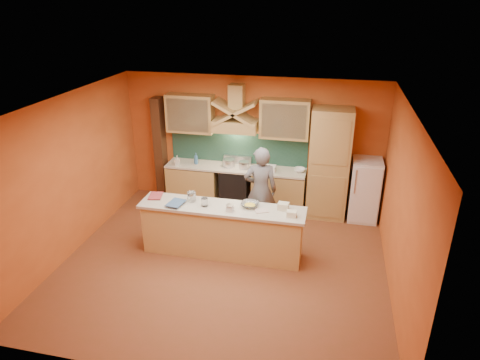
% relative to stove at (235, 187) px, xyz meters
% --- Properties ---
extents(floor, '(5.50, 5.00, 0.01)m').
position_rel_stove_xyz_m(floor, '(0.30, -2.20, -0.45)').
color(floor, brown).
rests_on(floor, ground).
extents(ceiling, '(5.50, 5.00, 0.01)m').
position_rel_stove_xyz_m(ceiling, '(0.30, -2.20, 2.35)').
color(ceiling, white).
rests_on(ceiling, wall_back).
extents(wall_back, '(5.50, 0.02, 2.80)m').
position_rel_stove_xyz_m(wall_back, '(0.30, 0.30, 0.95)').
color(wall_back, '#C75D26').
rests_on(wall_back, floor).
extents(wall_front, '(5.50, 0.02, 2.80)m').
position_rel_stove_xyz_m(wall_front, '(0.30, -4.70, 0.95)').
color(wall_front, '#C75D26').
rests_on(wall_front, floor).
extents(wall_left, '(0.02, 5.00, 2.80)m').
position_rel_stove_xyz_m(wall_left, '(-2.45, -2.20, 0.95)').
color(wall_left, '#C75D26').
rests_on(wall_left, floor).
extents(wall_right, '(0.02, 5.00, 2.80)m').
position_rel_stove_xyz_m(wall_right, '(3.05, -2.20, 0.95)').
color(wall_right, '#C75D26').
rests_on(wall_right, floor).
extents(base_cabinet_left, '(1.10, 0.60, 0.86)m').
position_rel_stove_xyz_m(base_cabinet_left, '(-0.95, 0.00, -0.02)').
color(base_cabinet_left, tan).
rests_on(base_cabinet_left, floor).
extents(base_cabinet_right, '(1.10, 0.60, 0.86)m').
position_rel_stove_xyz_m(base_cabinet_right, '(0.95, 0.00, -0.02)').
color(base_cabinet_right, tan).
rests_on(base_cabinet_right, floor).
extents(counter_top, '(3.00, 0.62, 0.04)m').
position_rel_stove_xyz_m(counter_top, '(-0.00, 0.00, 0.45)').
color(counter_top, beige).
rests_on(counter_top, base_cabinet_left).
extents(stove, '(0.60, 0.58, 0.90)m').
position_rel_stove_xyz_m(stove, '(0.00, 0.00, 0.00)').
color(stove, black).
rests_on(stove, floor).
extents(backsplash, '(3.00, 0.03, 0.70)m').
position_rel_stove_xyz_m(backsplash, '(-0.00, 0.28, 0.80)').
color(backsplash, '#1B3C31').
rests_on(backsplash, wall_back).
extents(range_hood, '(0.92, 0.50, 0.24)m').
position_rel_stove_xyz_m(range_hood, '(0.00, 0.05, 1.37)').
color(range_hood, tan).
rests_on(range_hood, wall_back).
extents(hood_chimney, '(0.30, 0.30, 0.50)m').
position_rel_stove_xyz_m(hood_chimney, '(0.00, 0.15, 1.95)').
color(hood_chimney, tan).
rests_on(hood_chimney, wall_back).
extents(upper_cabinet_left, '(1.00, 0.35, 0.80)m').
position_rel_stove_xyz_m(upper_cabinet_left, '(-1.00, 0.12, 1.55)').
color(upper_cabinet_left, tan).
rests_on(upper_cabinet_left, wall_back).
extents(upper_cabinet_right, '(1.00, 0.35, 0.80)m').
position_rel_stove_xyz_m(upper_cabinet_right, '(1.00, 0.12, 1.55)').
color(upper_cabinet_right, tan).
rests_on(upper_cabinet_right, wall_back).
extents(pantry_column, '(0.80, 0.60, 2.30)m').
position_rel_stove_xyz_m(pantry_column, '(1.95, 0.00, 0.70)').
color(pantry_column, tan).
rests_on(pantry_column, floor).
extents(fridge, '(0.58, 0.60, 1.30)m').
position_rel_stove_xyz_m(fridge, '(2.70, 0.00, 0.20)').
color(fridge, white).
rests_on(fridge, floor).
extents(trim_column_left, '(0.20, 0.30, 2.30)m').
position_rel_stove_xyz_m(trim_column_left, '(-1.75, 0.15, 0.70)').
color(trim_column_left, '#472816').
rests_on(trim_column_left, floor).
extents(island_body, '(2.80, 0.55, 0.88)m').
position_rel_stove_xyz_m(island_body, '(0.20, -1.90, -0.01)').
color(island_body, '#D9B76F').
rests_on(island_body, floor).
extents(island_top, '(2.90, 0.62, 0.05)m').
position_rel_stove_xyz_m(island_top, '(0.20, -1.90, 0.47)').
color(island_top, beige).
rests_on(island_top, island_body).
extents(person, '(0.70, 0.53, 1.74)m').
position_rel_stove_xyz_m(person, '(0.72, -0.96, 0.42)').
color(person, slate).
rests_on(person, floor).
extents(pot_large, '(0.28, 0.28, 0.17)m').
position_rel_stove_xyz_m(pot_large, '(-0.14, 0.01, 0.53)').
color(pot_large, silver).
rests_on(pot_large, stove).
extents(pot_small, '(0.28, 0.28, 0.14)m').
position_rel_stove_xyz_m(pot_small, '(0.19, -0.02, 0.52)').
color(pot_small, silver).
rests_on(pot_small, stove).
extents(soap_bottle_a, '(0.11, 0.11, 0.21)m').
position_rel_stove_xyz_m(soap_bottle_a, '(-1.24, -0.16, 0.58)').
color(soap_bottle_a, beige).
rests_on(soap_bottle_a, counter_top).
extents(soap_bottle_b, '(0.13, 0.13, 0.25)m').
position_rel_stove_xyz_m(soap_bottle_b, '(-0.87, -0.01, 0.59)').
color(soap_bottle_b, '#376898').
rests_on(soap_bottle_b, counter_top).
extents(bowl_back, '(0.26, 0.26, 0.07)m').
position_rel_stove_xyz_m(bowl_back, '(1.36, 0.03, 0.51)').
color(bowl_back, white).
rests_on(bowl_back, counter_top).
extents(dish_rack, '(0.30, 0.23, 0.11)m').
position_rel_stove_xyz_m(dish_rack, '(0.72, -0.06, 0.52)').
color(dish_rack, white).
rests_on(dish_rack, counter_top).
extents(book_lower, '(0.29, 0.35, 0.03)m').
position_rel_stove_xyz_m(book_lower, '(-1.18, -1.81, 0.51)').
color(book_lower, '#A23940').
rests_on(book_lower, island_top).
extents(book_upper, '(0.30, 0.38, 0.03)m').
position_rel_stove_xyz_m(book_upper, '(-0.71, -1.99, 0.53)').
color(book_upper, '#3D5B86').
rests_on(book_upper, island_top).
extents(jar_large, '(0.16, 0.16, 0.17)m').
position_rel_stove_xyz_m(jar_large, '(-0.37, -1.81, 0.58)').
color(jar_large, silver).
rests_on(jar_large, island_top).
extents(jar_small, '(0.14, 0.14, 0.15)m').
position_rel_stove_xyz_m(jar_small, '(-0.09, -1.94, 0.57)').
color(jar_small, silver).
rests_on(jar_small, island_top).
extents(kitchen_scale, '(0.12, 0.12, 0.09)m').
position_rel_stove_xyz_m(kitchen_scale, '(0.38, -2.03, 0.54)').
color(kitchen_scale, white).
rests_on(kitchen_scale, island_top).
extents(mixing_bowl, '(0.32, 0.32, 0.07)m').
position_rel_stove_xyz_m(mixing_bowl, '(0.68, -1.80, 0.53)').
color(mixing_bowl, white).
rests_on(mixing_bowl, island_top).
extents(cloth, '(0.27, 0.24, 0.01)m').
position_rel_stove_xyz_m(cloth, '(0.90, -1.91, 0.50)').
color(cloth, beige).
rests_on(cloth, island_top).
extents(grocery_bag_a, '(0.19, 0.16, 0.12)m').
position_rel_stove_xyz_m(grocery_bag_a, '(1.25, -1.77, 0.55)').
color(grocery_bag_a, beige).
rests_on(grocery_bag_a, island_top).
extents(grocery_bag_b, '(0.16, 0.13, 0.10)m').
position_rel_stove_xyz_m(grocery_bag_b, '(1.42, -2.00, 0.54)').
color(grocery_bag_b, beige).
rests_on(grocery_bag_b, island_top).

